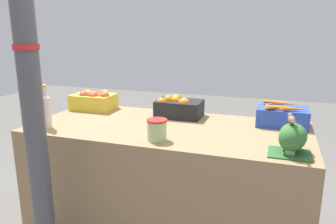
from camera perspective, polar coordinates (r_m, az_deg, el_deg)
The scene contains 10 objects.
market_table at distance 2.39m, azimuth 0.00°, elevation -11.62°, with size 1.88×0.86×0.79m, color #937551.
support_pole at distance 1.86m, azimuth -23.48°, elevation 10.38°, with size 0.13×0.13×2.70m.
apple_crate at distance 2.76m, azimuth -12.76°, elevation 2.09°, with size 0.34×0.23×0.16m.
orange_crate at distance 2.47m, azimuth 1.78°, elevation 0.89°, with size 0.34×0.23×0.16m.
carrot_crate at distance 2.37m, azimuth 19.29°, elevation -0.62°, with size 0.34×0.24×0.16m.
broccoli_pile at distance 1.85m, azimuth 20.80°, elevation -4.26°, with size 0.22×0.21×0.17m.
juice_bottle_amber at distance 2.39m, azimuth -22.48°, elevation -0.09°, with size 0.07×0.07×0.24m.
juice_bottle_cloudy at distance 2.31m, azimuth -20.44°, elevation 0.31°, with size 0.06×0.06×0.29m.
pickle_jar at distance 1.94m, azimuth -1.92°, elevation -3.12°, with size 0.12×0.12×0.13m.
sparrow_bird at distance 1.81m, azimuth 20.71°, elevation -1.18°, with size 0.05×0.14×0.05m.
Camera 1 is at (0.68, -2.03, 1.44)m, focal length 35.00 mm.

